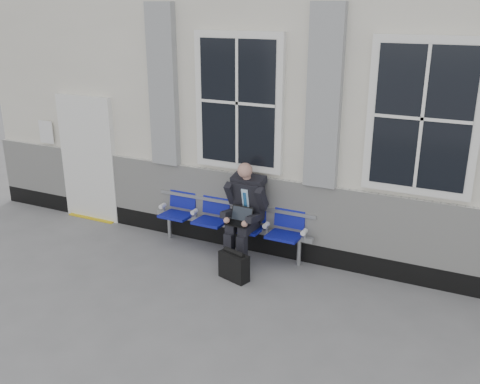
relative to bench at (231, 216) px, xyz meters
The scene contains 5 objects.
ground 2.64m from the bench, 30.88° to the right, with size 70.00×70.00×0.00m, color slate.
station_building 3.50m from the bench, 44.39° to the left, with size 14.40×4.40×4.49m.
bench is the anchor object (origin of this frame).
businessman 0.40m from the bench, 24.89° to the right, with size 0.60×0.81×1.46m.
briefcase 0.99m from the bench, 60.95° to the right, with size 0.46×0.30×0.44m.
Camera 1 is at (1.15, -5.31, 3.56)m, focal length 40.00 mm.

